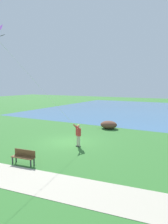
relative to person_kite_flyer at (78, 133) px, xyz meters
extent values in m
plane|color=#33702D|center=(-0.70, -1.37, -1.05)|extent=(120.00, 120.00, 0.00)
cube|color=teal|center=(-26.18, 2.63, -1.04)|extent=(36.00, 44.00, 0.01)
cube|color=#B7AD99|center=(6.15, 0.63, -1.04)|extent=(6.36, 32.05, 0.02)
cube|color=#232328|center=(0.05, 0.11, -1.02)|extent=(0.26, 0.20, 0.06)
cylinder|color=beige|center=(0.03, 0.12, -0.60)|extent=(0.14, 0.14, 0.82)
cube|color=#232328|center=(-0.05, -0.11, -1.02)|extent=(0.26, 0.20, 0.06)
cylinder|color=beige|center=(-0.07, -0.10, -0.60)|extent=(0.14, 0.14, 0.82)
cube|color=red|center=(-0.02, 0.01, 0.11)|extent=(0.36, 0.45, 0.60)
sphere|color=#DBB28E|center=(-0.02, 0.01, 0.57)|extent=(0.22, 0.22, 0.22)
ellipsoid|color=tan|center=(-0.03, 0.02, 0.61)|extent=(0.30, 0.30, 0.13)
cylinder|color=red|center=(0.22, 0.00, 0.56)|extent=(0.41, 0.50, 0.43)
cylinder|color=red|center=(0.15, -0.16, 0.56)|extent=(0.56, 0.14, 0.43)
sphere|color=#DBB28E|center=(0.33, -0.15, 0.69)|extent=(0.10, 0.10, 0.10)
pyramid|color=purple|center=(4.77, -2.20, 6.76)|extent=(1.14, 1.86, 0.66)
cylinder|color=silver|center=(2.73, -1.22, 3.50)|extent=(4.81, 2.16, 5.62)
cube|color=brown|center=(4.75, -1.05, -0.60)|extent=(0.62, 1.54, 0.05)
cube|color=brown|center=(4.56, -1.08, -0.37)|extent=(0.23, 1.49, 0.40)
cube|color=#2D2D33|center=(4.83, -0.37, -0.82)|extent=(0.07, 0.07, 0.45)
cube|color=#2D2D33|center=(4.51, -0.41, -0.82)|extent=(0.07, 0.07, 0.45)
cube|color=#2D2D33|center=(4.99, -1.70, -0.82)|extent=(0.07, 0.07, 0.45)
cube|color=#2D2D33|center=(4.68, -1.74, -0.82)|extent=(0.07, 0.07, 0.45)
ellipsoid|color=brown|center=(-7.31, -0.46, -0.62)|extent=(1.54, 1.84, 0.85)
camera|label=1|loc=(13.49, 8.05, 3.79)|focal=33.31mm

